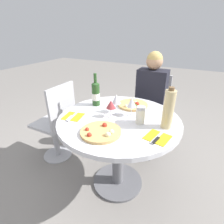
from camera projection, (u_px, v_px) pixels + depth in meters
The scene contains 15 objects.
ground_plane at pixel (118, 182), 1.74m from camera, with size 12.00×12.00×0.00m, color gray.
dining_table at pixel (119, 133), 1.49m from camera, with size 1.00×1.00×0.72m.
chair_behind_diner at pixel (151, 112), 2.18m from camera, with size 0.37×0.37×0.89m.
seated_diner at pixel (148, 110), 2.03m from camera, with size 0.32×0.41×1.17m.
chair_empty_side at pixel (57, 124), 1.90m from camera, with size 0.37×0.37×0.89m.
pizza_large at pixel (101, 132), 1.21m from camera, with size 0.29×0.29×0.05m.
pizza_small_far at pixel (133, 104), 1.64m from camera, with size 0.28×0.28×0.05m.
wine_bottle at pixel (96, 94), 1.62m from camera, with size 0.07×0.07×0.30m.
tall_carafe at pixel (168, 109), 1.23m from camera, with size 0.08×0.08×0.31m.
sugar_shaker at pixel (140, 115), 1.32m from camera, with size 0.07×0.07×0.13m.
wine_glass_back_right at pixel (132, 103), 1.41m from camera, with size 0.07×0.07×0.16m.
wine_glass_front_left at pixel (111, 105), 1.40m from camera, with size 0.08×0.08×0.14m.
wine_glass_back_left at pixel (116, 99), 1.47m from camera, with size 0.08×0.08×0.16m.
place_setting_left at pixel (73, 116), 1.44m from camera, with size 0.18×0.19×0.01m.
place_setting_right at pixel (157, 137), 1.16m from camera, with size 0.18×0.19×0.01m.
Camera 1 is at (0.53, -1.15, 1.38)m, focal length 28.00 mm.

